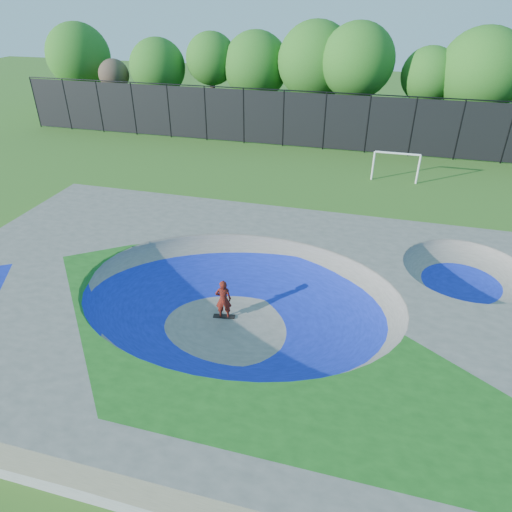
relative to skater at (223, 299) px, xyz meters
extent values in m
plane|color=#32621B|center=(0.66, -0.34, -0.77)|extent=(120.00, 120.00, 0.00)
cube|color=gray|center=(0.66, -0.34, -0.02)|extent=(22.00, 14.00, 1.50)
imported|color=#A81E0D|center=(0.00, 0.00, 0.00)|extent=(0.64, 0.51, 1.55)
cube|color=black|center=(0.00, 0.00, -0.75)|extent=(0.81, 0.37, 0.05)
cylinder|color=white|center=(4.42, 15.34, 0.10)|extent=(0.12, 0.12, 1.75)
cylinder|color=white|center=(7.05, 15.34, 0.10)|extent=(0.12, 0.12, 1.75)
cylinder|color=white|center=(5.74, 15.34, 0.98)|extent=(2.63, 0.12, 0.12)
cylinder|color=black|center=(-23.34, 20.66, 1.23)|extent=(0.09, 0.09, 4.00)
cylinder|color=black|center=(-20.34, 20.66, 1.23)|extent=(0.09, 0.09, 4.00)
cylinder|color=black|center=(-17.34, 20.66, 1.23)|extent=(0.09, 0.09, 4.00)
cylinder|color=black|center=(-14.34, 20.66, 1.23)|extent=(0.09, 0.09, 4.00)
cylinder|color=black|center=(-11.34, 20.66, 1.23)|extent=(0.09, 0.09, 4.00)
cylinder|color=black|center=(-8.34, 20.66, 1.23)|extent=(0.09, 0.09, 4.00)
cylinder|color=black|center=(-5.34, 20.66, 1.23)|extent=(0.09, 0.09, 4.00)
cylinder|color=black|center=(-2.34, 20.66, 1.23)|extent=(0.09, 0.09, 4.00)
cylinder|color=black|center=(0.66, 20.66, 1.23)|extent=(0.09, 0.09, 4.00)
cylinder|color=black|center=(3.66, 20.66, 1.23)|extent=(0.09, 0.09, 4.00)
cylinder|color=black|center=(6.66, 20.66, 1.23)|extent=(0.09, 0.09, 4.00)
cylinder|color=black|center=(9.66, 20.66, 1.23)|extent=(0.09, 0.09, 4.00)
cylinder|color=black|center=(12.66, 20.66, 1.23)|extent=(0.09, 0.09, 4.00)
cube|color=black|center=(0.66, 20.66, 1.23)|extent=(48.00, 0.03, 3.80)
cylinder|color=black|center=(0.66, 20.66, 3.23)|extent=(48.00, 0.08, 0.08)
cylinder|color=#442E22|center=(-22.64, 26.69, 0.64)|extent=(0.44, 0.44, 2.82)
sphere|color=#226119|center=(-22.64, 26.69, 4.16)|extent=(5.64, 5.64, 5.64)
cylinder|color=#442E22|center=(-18.34, 25.09, 0.54)|extent=(0.44, 0.44, 2.63)
sphere|color=#4F3F31|center=(-18.34, 25.09, 2.96)|extent=(2.60, 2.60, 2.60)
cylinder|color=#442E22|center=(-14.45, 25.77, 0.54)|extent=(0.44, 0.44, 2.63)
sphere|color=#226119|center=(-14.45, 25.77, 3.62)|extent=(4.72, 4.72, 4.72)
cylinder|color=#442E22|center=(-9.80, 26.39, 1.00)|extent=(0.44, 0.44, 3.55)
sphere|color=#226119|center=(-9.80, 26.39, 4.36)|extent=(4.22, 4.22, 4.22)
cylinder|color=#442E22|center=(-6.06, 26.81, 0.55)|extent=(0.44, 0.44, 2.66)
sphere|color=#226119|center=(-6.06, 26.81, 3.91)|extent=(5.42, 5.42, 5.42)
cylinder|color=#442E22|center=(-1.01, 26.05, 0.76)|extent=(0.44, 0.44, 3.06)
sphere|color=#226119|center=(-1.01, 26.05, 4.51)|extent=(5.94, 5.94, 5.94)
cylinder|color=#442E22|center=(2.28, 24.53, 1.01)|extent=(0.44, 0.44, 3.56)
sphere|color=#226119|center=(2.28, 24.53, 4.82)|extent=(5.41, 5.41, 5.41)
cylinder|color=#442E22|center=(7.51, 25.42, 0.81)|extent=(0.44, 0.44, 3.17)
sphere|color=#226119|center=(7.51, 25.42, 3.91)|extent=(4.04, 4.04, 4.04)
cylinder|color=#442E22|center=(10.95, 25.20, 0.65)|extent=(0.44, 0.44, 2.86)
sphere|color=#226119|center=(10.95, 25.20, 4.33)|extent=(5.99, 5.99, 5.99)
camera|label=1|loc=(4.48, -12.24, 9.40)|focal=32.00mm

